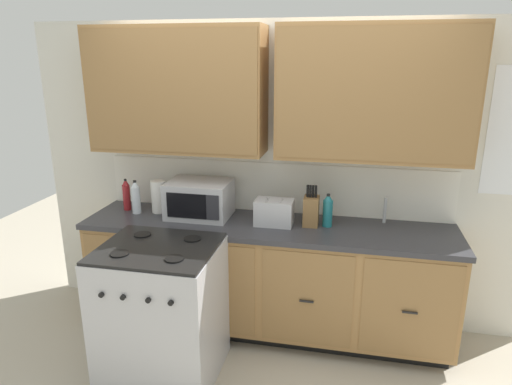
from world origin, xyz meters
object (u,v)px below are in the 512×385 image
Objects in this scene: stove_range at (162,311)px; bottle_teal at (328,210)px; bottle_red at (126,195)px; paper_towel_roll at (159,196)px; bottle_clear at (136,197)px; knife_block at (311,210)px; toaster at (274,212)px; microwave at (199,199)px.

bottle_teal is (1.04, 0.68, 0.56)m from stove_range.
stove_range is 1.08m from bottle_red.
stove_range is at bearing -146.89° from bottle_teal.
bottle_clear is (-0.17, -0.06, 0.00)m from paper_towel_roll.
stove_range is at bearing -143.81° from knife_block.
bottle_clear is at bearing 178.73° from toaster.
bottle_red is at bearing 178.31° from knife_block.
toaster reaches higher than stove_range.
microwave is at bearing -2.34° from bottle_red.
knife_block is 1.39m from bottle_clear.
bottle_teal is at bearing 2.43° from knife_block.
knife_block is at bearing -1.69° from bottle_red.
paper_towel_roll is at bearing 175.57° from microwave.
bottle_red is at bearing 178.61° from bottle_teal.
toaster is 1.08× the size of bottle_red.
bottle_clear is at bearing -179.15° from bottle_teal.
microwave is at bearing -4.43° from paper_towel_roll.
bottle_red is (-0.58, 0.72, 0.57)m from stove_range.
paper_towel_roll is 0.18m from bottle_clear.
knife_block is at bearing 8.88° from toaster.
stove_range is 1.27m from knife_block.
bottle_red reaches higher than bottle_teal.
bottle_red reaches higher than stove_range.
bottle_clear is (-1.51, -0.02, 0.01)m from bottle_teal.
microwave is 0.35m from paper_towel_roll.
stove_range is 0.97m from paper_towel_roll.
bottle_clear is at bearing -179.29° from knife_block.
knife_block is 1.50m from bottle_red.
bottle_red is at bearing 175.99° from toaster.
microwave reaches higher than paper_towel_roll.
paper_towel_roll is at bearing 177.86° from knife_block.
bottle_teal reaches higher than stove_range.
toaster is at bearing 44.09° from stove_range.
toaster is 0.27m from knife_block.
microwave is at bearing 174.24° from toaster.
paper_towel_roll is (-0.30, 0.72, 0.57)m from stove_range.
bottle_clear is (-0.47, 0.66, 0.57)m from stove_range.
knife_block is 1.25× the size of bottle_teal.
bottle_teal is at bearing -0.78° from microwave.
stove_range is 1.98× the size of microwave.
toaster is at bearing -173.09° from bottle_teal.
stove_range is at bearing -51.19° from bottle_red.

